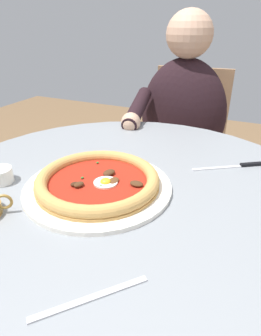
{
  "coord_description": "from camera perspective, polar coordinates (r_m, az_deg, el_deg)",
  "views": [
    {
      "loc": [
        -0.52,
        -0.25,
        1.07
      ],
      "look_at": [
        0.03,
        0.0,
        0.76
      ],
      "focal_mm": 30.83,
      "sensor_mm": 36.0,
      "label": 1
    }
  ],
  "objects": [
    {
      "name": "cafe_chair_diner",
      "position": [
        1.49,
        10.77,
        5.45
      ],
      "size": [
        0.44,
        0.44,
        0.87
      ],
      "color": "#957050",
      "rests_on": "ground"
    },
    {
      "name": "steak_knife",
      "position": [
        0.82,
        21.58,
        0.53
      ],
      "size": [
        0.13,
        0.19,
        0.01
      ],
      "color": "silver",
      "rests_on": "dining_table"
    },
    {
      "name": "fork_utensil",
      "position": [
        0.44,
        -7.85,
        -24.13
      ],
      "size": [
        0.13,
        0.12,
        0.0
      ],
      "color": "#BCBCC1",
      "rests_on": "dining_table"
    },
    {
      "name": "dining_table",
      "position": [
        0.76,
        -0.93,
        -13.58
      ],
      "size": [
        0.96,
        0.96,
        0.73
      ],
      "color": "gray",
      "rests_on": "ground"
    },
    {
      "name": "pizza_on_plate",
      "position": [
        0.66,
        -6.45,
        -2.76
      ],
      "size": [
        0.33,
        0.33,
        0.04
      ],
      "color": "white",
      "rests_on": "dining_table"
    },
    {
      "name": "ramekin_capers",
      "position": [
        0.75,
        -24.46,
        -1.26
      ],
      "size": [
        0.06,
        0.06,
        0.04
      ],
      "color": "white",
      "rests_on": "dining_table"
    },
    {
      "name": "diner_person",
      "position": [
        1.38,
        9.49,
        2.13
      ],
      "size": [
        0.51,
        0.39,
        1.11
      ],
      "color": "#282833",
      "rests_on": "ground"
    }
  ]
}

